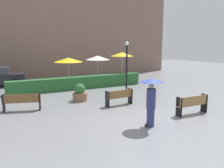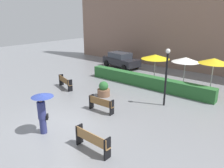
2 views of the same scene
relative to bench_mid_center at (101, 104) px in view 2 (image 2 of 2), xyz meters
name	(u,v)px [view 2 (image 2 of 2)]	position (x,y,z in m)	size (l,w,h in m)	color
ground_plane	(56,127)	(-0.52, -2.82, -0.52)	(60.00, 60.00, 0.00)	gray
bench_mid_center	(101,104)	(0.00, 0.00, 0.00)	(1.66, 0.45, 0.88)	brown
bench_far_left	(65,82)	(-4.96, 1.40, 0.02)	(1.89, 0.88, 0.90)	brown
bench_near_right	(92,140)	(2.32, -3.13, 0.03)	(1.78, 0.42, 0.92)	#9E7242
pedestrian_with_umbrella	(42,107)	(-0.50, -3.50, 0.82)	(1.02, 1.02, 2.02)	navy
planter_pot	(104,90)	(-1.59, 2.04, -0.06)	(0.87, 0.87, 1.05)	brown
lamp_post	(166,71)	(2.42, 3.21, 1.69)	(0.28, 0.28, 3.56)	black
patio_umbrella_yellow	(155,57)	(-0.58, 7.35, 1.59)	(2.33, 2.33, 2.29)	silver
patio_umbrella_white	(186,60)	(2.00, 7.26, 1.69)	(2.05, 2.05, 2.39)	silver
patio_umbrella_yellow_far	(214,61)	(4.11, 6.77, 1.96)	(2.01, 2.01, 2.66)	silver
hedge_strip	(146,81)	(-0.32, 5.58, -0.05)	(10.37, 0.70, 0.93)	#28602D
building_facade	(187,13)	(-0.52, 13.18, 5.03)	(28.00, 1.20, 11.09)	#846656
parked_car	(121,60)	(-5.82, 9.60, 0.30)	(4.47, 2.64, 1.57)	black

